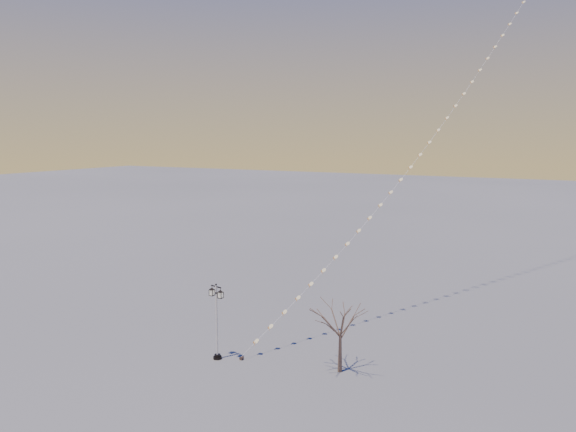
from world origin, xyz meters
The scene contains 4 objects.
ground centered at (0.00, 0.00, 0.00)m, with size 300.00×300.00×0.00m, color slate.
street_lamp centered at (-0.58, 0.72, 2.45)m, with size 1.10×0.57×4.43m.
bare_tree centered at (6.29, 2.38, 2.66)m, with size 2.31×2.31×3.83m.
kite_train centered at (7.76, 18.86, 15.85)m, with size 14.68×35.85×31.91m.
Camera 1 is at (16.82, -23.85, 12.69)m, focal length 34.15 mm.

